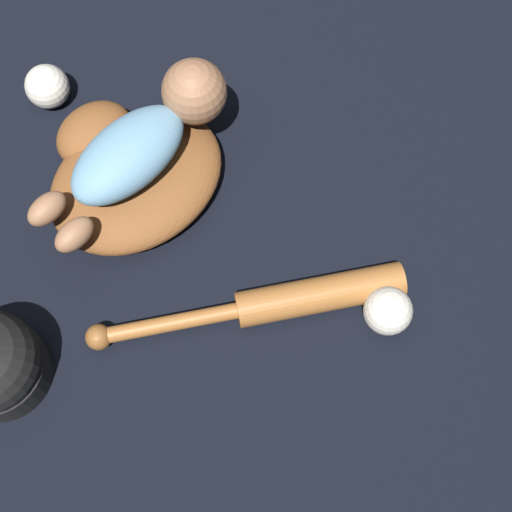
% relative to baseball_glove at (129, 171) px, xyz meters
% --- Properties ---
extents(ground_plane, '(6.00, 6.00, 0.00)m').
position_rel_baseball_glove_xyz_m(ground_plane, '(-0.04, -0.03, -0.04)').
color(ground_plane, black).
extents(baseball_glove, '(0.35, 0.33, 0.08)m').
position_rel_baseball_glove_xyz_m(baseball_glove, '(0.00, 0.00, 0.00)').
color(baseball_glove, brown).
rests_on(baseball_glove, ground).
extents(baby_figure, '(0.38, 0.14, 0.10)m').
position_rel_baseball_glove_xyz_m(baby_figure, '(0.04, -0.02, 0.08)').
color(baby_figure, '#6693B2').
rests_on(baby_figure, baseball_glove).
extents(baseball_bat, '(0.39, 0.36, 0.06)m').
position_rel_baseball_glove_xyz_m(baseball_bat, '(-0.02, -0.33, -0.01)').
color(baseball_bat, '#9E602D').
rests_on(baseball_bat, ground).
extents(baseball, '(0.08, 0.08, 0.08)m').
position_rel_baseball_glove_xyz_m(baseball, '(0.05, -0.47, -0.00)').
color(baseball, silver).
rests_on(baseball, ground).
extents(baseball_spare, '(0.08, 0.08, 0.08)m').
position_rel_baseball_glove_xyz_m(baseball_spare, '(0.04, 0.22, -0.00)').
color(baseball_spare, silver).
rests_on(baseball_spare, ground).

